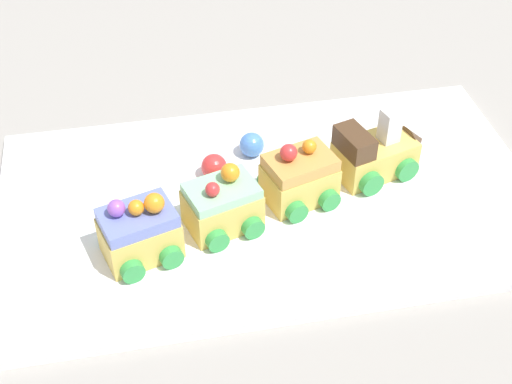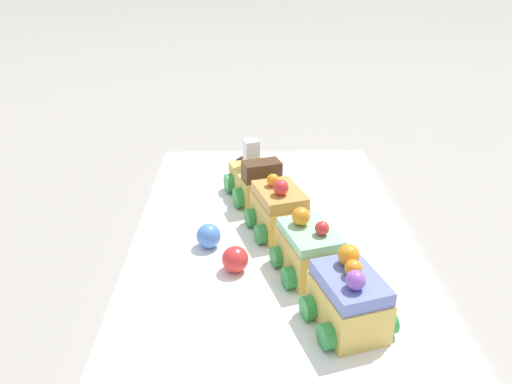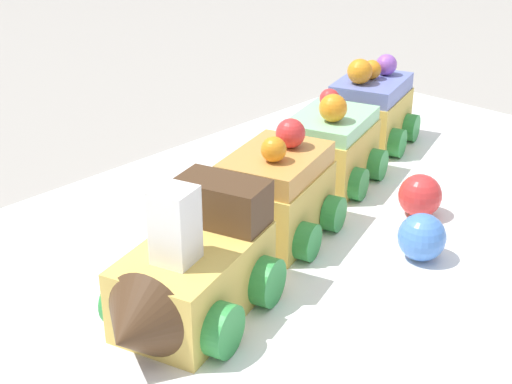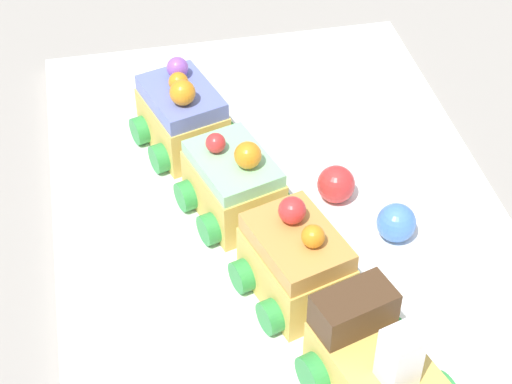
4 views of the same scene
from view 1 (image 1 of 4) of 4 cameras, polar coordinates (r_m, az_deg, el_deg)
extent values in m
plane|color=gray|center=(0.84, 1.19, -0.95)|extent=(10.00, 10.00, 0.00)
cube|color=white|center=(0.83, 1.19, -0.64)|extent=(0.63, 0.36, 0.01)
cube|color=#E0BC56|center=(0.86, 9.45, 2.74)|extent=(0.10, 0.08, 0.04)
cube|color=#4C331E|center=(0.83, 7.88, 3.96)|extent=(0.04, 0.06, 0.03)
cone|color=#4C331E|center=(0.89, 12.51, 3.95)|extent=(0.04, 0.05, 0.05)
cube|color=white|center=(0.85, 10.58, 4.69)|extent=(0.03, 0.03, 0.02)
cube|color=white|center=(0.84, 10.75, 5.80)|extent=(0.03, 0.03, 0.02)
cylinder|color=green|center=(0.86, 12.01, 1.67)|extent=(0.03, 0.02, 0.03)
cylinder|color=green|center=(0.90, 9.58, 4.02)|extent=(0.03, 0.02, 0.03)
cylinder|color=green|center=(0.84, 9.22, 0.65)|extent=(0.03, 0.02, 0.03)
cylinder|color=green|center=(0.88, 6.83, 3.12)|extent=(0.03, 0.02, 0.03)
cube|color=#E0BC56|center=(0.82, 3.48, 0.73)|extent=(0.09, 0.07, 0.04)
cube|color=#CC9347|center=(0.80, 3.57, 2.33)|extent=(0.09, 0.07, 0.01)
sphere|color=red|center=(0.78, 2.63, 3.17)|extent=(0.02, 0.02, 0.02)
sphere|color=orange|center=(0.80, 4.28, 3.69)|extent=(0.02, 0.02, 0.02)
cylinder|color=green|center=(0.81, 5.91, -0.66)|extent=(0.03, 0.02, 0.02)
cylinder|color=green|center=(0.85, 3.61, 1.93)|extent=(0.03, 0.02, 0.02)
cylinder|color=green|center=(0.79, 3.29, -1.62)|extent=(0.03, 0.02, 0.02)
cylinder|color=green|center=(0.84, 1.07, 1.07)|extent=(0.03, 0.02, 0.02)
cube|color=#E0BC56|center=(0.78, -2.71, -1.41)|extent=(0.09, 0.07, 0.04)
cube|color=#93DBA3|center=(0.76, -2.77, 0.10)|extent=(0.09, 0.07, 0.01)
sphere|color=red|center=(0.75, -3.50, 0.21)|extent=(0.02, 0.02, 0.02)
sphere|color=orange|center=(0.76, -2.08, 1.57)|extent=(0.03, 0.03, 0.02)
cylinder|color=green|center=(0.77, -0.23, -2.90)|extent=(0.03, 0.02, 0.02)
cylinder|color=green|center=(0.82, -2.31, -0.07)|extent=(0.03, 0.02, 0.02)
cylinder|color=green|center=(0.76, -3.09, -3.93)|extent=(0.03, 0.02, 0.02)
cylinder|color=green|center=(0.80, -5.05, -1.00)|extent=(0.03, 0.02, 0.02)
cube|color=#E0BC56|center=(0.76, -9.24, -3.65)|extent=(0.09, 0.07, 0.04)
cube|color=#6B7AC6|center=(0.74, -9.48, -2.06)|extent=(0.09, 0.07, 0.01)
sphere|color=#9956C6|center=(0.73, -11.11, -1.28)|extent=(0.02, 0.02, 0.02)
sphere|color=orange|center=(0.73, -9.58, -1.24)|extent=(0.02, 0.02, 0.02)
sphere|color=orange|center=(0.73, -8.14, -0.87)|extent=(0.03, 0.03, 0.02)
cylinder|color=green|center=(0.75, -6.76, -5.23)|extent=(0.03, 0.02, 0.02)
cylinder|color=green|center=(0.79, -8.54, -2.18)|extent=(0.03, 0.02, 0.02)
cylinder|color=green|center=(0.74, -9.83, -6.30)|extent=(0.03, 0.02, 0.02)
cylinder|color=green|center=(0.79, -11.44, -3.15)|extent=(0.03, 0.02, 0.02)
sphere|color=#4C84E0|center=(0.88, -0.34, 3.81)|extent=(0.03, 0.03, 0.03)
sphere|color=red|center=(0.85, -3.38, 2.05)|extent=(0.03, 0.03, 0.03)
camera|label=2|loc=(0.79, -42.61, 14.87)|focal=35.00mm
camera|label=3|loc=(1.06, 18.36, 21.82)|focal=50.00mm
camera|label=4|loc=(0.75, 43.31, 25.98)|focal=60.00mm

